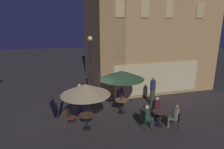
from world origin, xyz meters
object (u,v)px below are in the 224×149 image
Objects in this scene: cafe_chair_1 at (70,116)px; patron_seated_2 at (148,115)px; cafe_chair_4 at (178,119)px; patio_umbrella_0 at (122,75)px; patio_umbrella_1 at (86,90)px; patron_seated_3 at (175,115)px; patron_standing_4 at (153,91)px; cafe_table_2 at (159,116)px; cafe_table_0 at (122,103)px; cafe_chair_2 at (156,108)px; menu_sandwich_board at (57,108)px; street_lamp_near_corner at (91,61)px; cafe_chair_3 at (145,118)px; cafe_table_1 at (87,119)px; patron_standing_5 at (80,98)px; patron_seated_0 at (121,96)px; patron_seated_1 at (157,107)px; cafe_chair_0 at (120,97)px.

cafe_chair_1 is 3.71m from patron_seated_2.
patio_umbrella_0 is at bearing -9.63° from cafe_chair_4.
patio_umbrella_1 is 1.87× the size of patron_seated_2.
patron_seated_3 is 0.72× the size of patron_standing_4.
patron_seated_3 reaches higher than cafe_table_2.
cafe_chair_1 is at bearing 153.93° from patio_umbrella_1.
cafe_table_0 is 2.80m from patio_umbrella_1.
cafe_chair_2 is at bearing -33.97° from cafe_table_0.
cafe_table_2 is at bearing -4.56° from menu_sandwich_board.
patio_umbrella_1 is 2.39× the size of cafe_chair_1.
cafe_table_2 is at bearing 0.00° from patron_seated_3.
patio_umbrella_1 is at bearing -30.13° from menu_sandwich_board.
street_lamp_near_corner is at bearing 45.94° from menu_sandwich_board.
cafe_chair_3 is at bearing 180.00° from patron_seated_2.
cafe_table_1 is 1.83m from patron_standing_5.
menu_sandwich_board is 5.62m from patron_standing_4.
cafe_chair_4 is at bearing -24.98° from cafe_chair_3.
cafe_chair_4 is (0.41, -1.31, -0.02)m from cafe_chair_2.
street_lamp_near_corner is 5.56m from cafe_chair_4.
cafe_chair_4 is (5.43, -2.87, 0.09)m from menu_sandwich_board.
patron_seated_2 is at bearing -58.17° from street_lamp_near_corner.
patron_seated_2 is at bearing 14.46° from patron_standing_4.
patron_standing_5 is (-0.10, 1.79, -1.12)m from patio_umbrella_1.
cafe_chair_1 is 5.12m from cafe_chair_4.
cafe_chair_4 is (4.10, -1.21, -1.42)m from patio_umbrella_1.
patron_seated_0 is at bearing -19.30° from patron_seated_3.
menu_sandwich_board is at bearing 140.22° from patron_seated_2.
cafe_chair_1 is at bearing -77.62° from patron_seated_1.
cafe_chair_0 is 2.01m from patron_standing_4.
patron_seated_0 reaches higher than cafe_chair_0.
cafe_chair_4 is 0.73× the size of patron_seated_2.
cafe_table_0 is 1.94m from patron_seated_1.
cafe_chair_2 is 0.18m from patron_seated_1.
cafe_chair_1 is 0.56× the size of patron_standing_5.
patron_seated_3 is (1.38, -0.33, 0.11)m from cafe_chair_3.
patio_umbrella_1 reaches higher than cafe_chair_1.
cafe_chair_4 is 1.28m from patron_seated_1.
street_lamp_near_corner reaches higher than cafe_chair_2.
cafe_table_1 is 2.93m from patron_seated_0.
patron_standing_5 is (-3.79, 1.69, 0.28)m from cafe_chair_2.
cafe_chair_1 is at bearing 151.90° from cafe_chair_3.
street_lamp_near_corner is at bearing 75.09° from patio_umbrella_1.
cafe_chair_0 is at bearing 76.95° from cafe_table_0.
cafe_table_1 is 0.73× the size of cafe_chair_3.
patron_seated_2 is at bearing 22.58° from cafe_chair_0.
patio_umbrella_1 is 3.35m from cafe_chair_0.
cafe_chair_4 is (1.49, -0.42, -0.04)m from cafe_chair_3.
cafe_table_2 is 0.80m from cafe_chair_2.
patio_umbrella_1 is (-2.12, -1.16, 1.40)m from cafe_table_0.
street_lamp_near_corner reaches higher than patron_standing_5.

